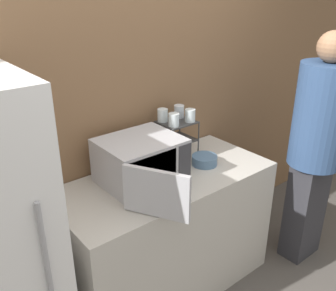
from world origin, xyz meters
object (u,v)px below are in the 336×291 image
object	(u,v)px
microwave	(141,162)
glass_front_left	(174,120)
glass_back_left	(163,115)
dish_rack	(177,132)
glass_front_right	(190,115)
person	(317,142)
bowl	(204,160)
glass_back_right	(179,111)

from	to	relation	value
microwave	glass_front_left	bearing A→B (deg)	14.28
microwave	glass_back_left	size ratio (longest dim) A/B	8.56
glass_front_left	glass_back_left	xyz separation A→B (m)	(-0.00, 0.12, 0.00)
dish_rack	glass_front_right	size ratio (longest dim) A/B	3.16
glass_front_right	glass_back_left	xyz separation A→B (m)	(-0.15, 0.13, 0.00)
glass_front_left	microwave	bearing A→B (deg)	-165.72
glass_back_left	person	bearing A→B (deg)	-36.58
microwave	bowl	distance (m)	0.52
microwave	glass_back_left	bearing A→B (deg)	31.60
dish_rack	glass_back_left	xyz separation A→B (m)	(-0.08, 0.07, 0.13)
glass_front_left	glass_back_right	size ratio (longest dim) A/B	1.00
glass_front_right	person	world-z (taller)	person
dish_rack	bowl	world-z (taller)	dish_rack
glass_back_right	person	xyz separation A→B (m)	(0.78, -0.68, -0.23)
glass_front_left	bowl	distance (m)	0.37
glass_front_left	glass_back_left	distance (m)	0.12
glass_front_left	bowl	world-z (taller)	glass_front_left
bowl	glass_front_left	bearing A→B (deg)	134.63
glass_front_right	dish_rack	bearing A→B (deg)	140.04
dish_rack	glass_back_right	bearing A→B (deg)	38.91
glass_back_left	person	xyz separation A→B (m)	(0.93, -0.69, -0.23)
glass_front_left	glass_back_right	xyz separation A→B (m)	(0.15, 0.12, 0.00)
dish_rack	glass_front_right	xyz separation A→B (m)	(0.07, -0.06, 0.13)
microwave	glass_back_right	xyz separation A→B (m)	(0.49, 0.20, 0.18)
glass_back_right	glass_back_left	size ratio (longest dim) A/B	1.00
dish_rack	glass_back_right	world-z (taller)	glass_back_right
glass_front_right	bowl	world-z (taller)	glass_front_right
microwave	person	size ratio (longest dim) A/B	0.42
glass_front_left	glass_back_left	bearing A→B (deg)	90.43
glass_front_left	glass_front_right	size ratio (longest dim) A/B	1.00
glass_front_right	person	distance (m)	0.99
glass_back_left	person	world-z (taller)	person
glass_front_right	bowl	size ratio (longest dim) A/B	0.50
glass_back_right	bowl	distance (m)	0.41
glass_back_left	bowl	world-z (taller)	glass_back_left
dish_rack	microwave	bearing A→B (deg)	-160.98
dish_rack	glass_front_right	bearing A→B (deg)	-39.96
glass_back_right	glass_front_right	bearing A→B (deg)	-89.74
person	bowl	bearing A→B (deg)	152.15
dish_rack	glass_back_left	bearing A→B (deg)	138.44
microwave	bowl	xyz separation A→B (m)	(0.50, -0.07, -0.12)
dish_rack	person	world-z (taller)	person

